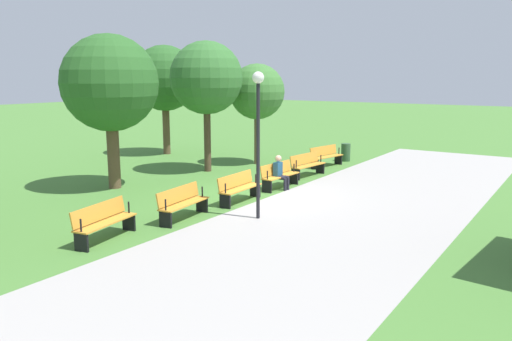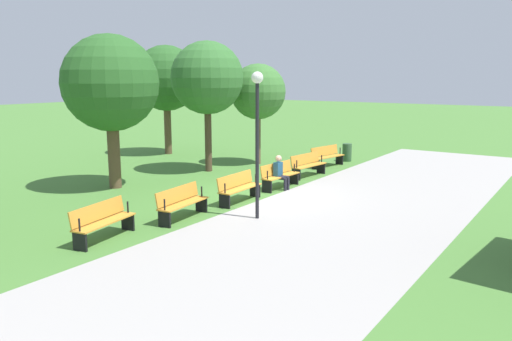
{
  "view_description": "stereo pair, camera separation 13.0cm",
  "coord_description": "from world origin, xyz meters",
  "px_view_note": "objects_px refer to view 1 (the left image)",
  "views": [
    {
      "loc": [
        13.73,
        8.87,
        3.89
      ],
      "look_at": [
        -0.0,
        -0.26,
        0.8
      ],
      "focal_mm": 35.34,
      "sensor_mm": 36.0,
      "label": 1
    },
    {
      "loc": [
        13.66,
        8.98,
        3.89
      ],
      "look_at": [
        -0.0,
        -0.26,
        0.8
      ],
      "focal_mm": 35.34,
      "sensor_mm": 36.0,
      "label": 2
    }
  ],
  "objects_px": {
    "bench_4": "(182,202)",
    "tree_2": "(110,84)",
    "bench_1": "(307,164)",
    "bench_0": "(326,156)",
    "bench_3": "(239,187)",
    "person_seated": "(280,171)",
    "tree_3": "(257,92)",
    "bench_2": "(279,175)",
    "bench_5": "(104,221)",
    "tree_1": "(206,78)",
    "trash_bin": "(346,152)",
    "tree_4": "(165,79)",
    "lamp_post": "(258,118)"
  },
  "relations": [
    {
      "from": "bench_4",
      "to": "tree_3",
      "type": "height_order",
      "value": "tree_3"
    },
    {
      "from": "bench_2",
      "to": "bench_4",
      "type": "height_order",
      "value": "same"
    },
    {
      "from": "bench_3",
      "to": "bench_0",
      "type": "bearing_deg",
      "value": -177.93
    },
    {
      "from": "bench_3",
      "to": "bench_5",
      "type": "bearing_deg",
      "value": -8.33
    },
    {
      "from": "bench_0",
      "to": "tree_1",
      "type": "distance_m",
      "value": 6.16
    },
    {
      "from": "bench_1",
      "to": "tree_4",
      "type": "xyz_separation_m",
      "value": [
        -1.26,
        -8.71,
        3.3
      ]
    },
    {
      "from": "bench_2",
      "to": "trash_bin",
      "type": "height_order",
      "value": "bench_2"
    },
    {
      "from": "bench_1",
      "to": "tree_3",
      "type": "xyz_separation_m",
      "value": [
        -1.32,
        -3.24,
        2.73
      ]
    },
    {
      "from": "bench_0",
      "to": "bench_3",
      "type": "distance_m",
      "value": 7.3
    },
    {
      "from": "bench_3",
      "to": "tree_1",
      "type": "distance_m",
      "value": 6.39
    },
    {
      "from": "bench_4",
      "to": "tree_1",
      "type": "distance_m",
      "value": 7.91
    },
    {
      "from": "tree_2",
      "to": "lamp_post",
      "type": "bearing_deg",
      "value": 86.0
    },
    {
      "from": "bench_5",
      "to": "tree_2",
      "type": "xyz_separation_m",
      "value": [
        -4.08,
        -4.32,
        3.16
      ]
    },
    {
      "from": "person_seated",
      "to": "trash_bin",
      "type": "distance_m",
      "value": 6.85
    },
    {
      "from": "bench_0",
      "to": "bench_5",
      "type": "height_order",
      "value": "same"
    },
    {
      "from": "bench_3",
      "to": "tree_3",
      "type": "xyz_separation_m",
      "value": [
        -6.19,
        -3.42,
        2.73
      ]
    },
    {
      "from": "person_seated",
      "to": "bench_1",
      "type": "bearing_deg",
      "value": -170.99
    },
    {
      "from": "bench_5",
      "to": "tree_3",
      "type": "height_order",
      "value": "tree_3"
    },
    {
      "from": "bench_2",
      "to": "trash_bin",
      "type": "bearing_deg",
      "value": -174.57
    },
    {
      "from": "bench_5",
      "to": "tree_2",
      "type": "relative_size",
      "value": 0.36
    },
    {
      "from": "tree_2",
      "to": "tree_3",
      "type": "distance_m",
      "value": 7.11
    },
    {
      "from": "lamp_post",
      "to": "bench_3",
      "type": "bearing_deg",
      "value": -128.6
    },
    {
      "from": "bench_0",
      "to": "tree_4",
      "type": "distance_m",
      "value": 9.06
    },
    {
      "from": "tree_4",
      "to": "bench_0",
      "type": "bearing_deg",
      "value": 97.86
    },
    {
      "from": "person_seated",
      "to": "tree_2",
      "type": "height_order",
      "value": "tree_2"
    },
    {
      "from": "bench_1",
      "to": "trash_bin",
      "type": "relative_size",
      "value": 2.29
    },
    {
      "from": "bench_3",
      "to": "tree_3",
      "type": "height_order",
      "value": "tree_3"
    },
    {
      "from": "bench_0",
      "to": "trash_bin",
      "type": "bearing_deg",
      "value": -173.98
    },
    {
      "from": "bench_5",
      "to": "bench_4",
      "type": "bearing_deg",
      "value": 161.24
    },
    {
      "from": "tree_1",
      "to": "bench_2",
      "type": "bearing_deg",
      "value": 74.83
    },
    {
      "from": "bench_5",
      "to": "person_seated",
      "type": "bearing_deg",
      "value": 164.2
    },
    {
      "from": "tree_3",
      "to": "bench_3",
      "type": "bearing_deg",
      "value": 28.94
    },
    {
      "from": "bench_3",
      "to": "bench_5",
      "type": "xyz_separation_m",
      "value": [
        4.84,
        -0.53,
        0.0
      ]
    },
    {
      "from": "bench_3",
      "to": "person_seated",
      "type": "relative_size",
      "value": 1.55
    },
    {
      "from": "lamp_post",
      "to": "trash_bin",
      "type": "distance_m",
      "value": 10.75
    },
    {
      "from": "trash_bin",
      "to": "tree_3",
      "type": "bearing_deg",
      "value": -46.13
    },
    {
      "from": "tree_3",
      "to": "tree_4",
      "type": "relative_size",
      "value": 0.82
    },
    {
      "from": "bench_0",
      "to": "lamp_post",
      "type": "xyz_separation_m",
      "value": [
        8.49,
        2.05,
        2.32
      ]
    },
    {
      "from": "tree_1",
      "to": "tree_3",
      "type": "bearing_deg",
      "value": 164.91
    },
    {
      "from": "bench_2",
      "to": "trash_bin",
      "type": "xyz_separation_m",
      "value": [
        -6.66,
        -0.39,
        -0.06
      ]
    },
    {
      "from": "bench_1",
      "to": "bench_0",
      "type": "bearing_deg",
      "value": -165.41
    },
    {
      "from": "bench_4",
      "to": "tree_4",
      "type": "xyz_separation_m",
      "value": [
        -8.56,
        -8.71,
        3.3
      ]
    },
    {
      "from": "bench_1",
      "to": "tree_1",
      "type": "distance_m",
      "value": 5.34
    },
    {
      "from": "bench_0",
      "to": "bench_3",
      "type": "xyz_separation_m",
      "value": [
        7.28,
        0.53,
        0.0
      ]
    },
    {
      "from": "bench_2",
      "to": "tree_2",
      "type": "relative_size",
      "value": 0.35
    },
    {
      "from": "bench_3",
      "to": "bench_1",
      "type": "bearing_deg",
      "value": 179.99
    },
    {
      "from": "bench_0",
      "to": "tree_4",
      "type": "relative_size",
      "value": 0.35
    },
    {
      "from": "bench_4",
      "to": "tree_3",
      "type": "distance_m",
      "value": 9.6
    },
    {
      "from": "tree_4",
      "to": "bench_3",
      "type": "bearing_deg",
      "value": 55.41
    },
    {
      "from": "bench_4",
      "to": "tree_2",
      "type": "xyz_separation_m",
      "value": [
        -1.67,
        -4.67,
        3.16
      ]
    }
  ]
}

